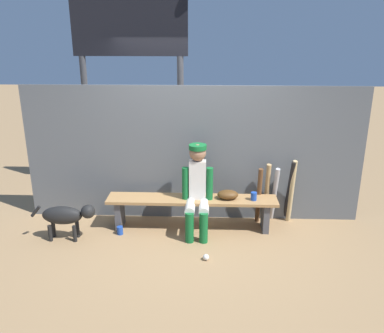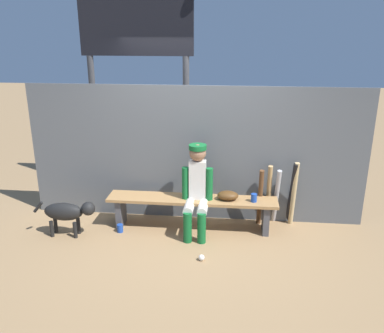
% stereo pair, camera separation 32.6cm
% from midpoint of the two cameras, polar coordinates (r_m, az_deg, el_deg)
% --- Properties ---
extents(ground_plane, '(30.00, 30.00, 0.00)m').
position_cam_midpoint_polar(ground_plane, '(5.64, -1.68, -8.68)').
color(ground_plane, '#9E7A51').
extents(chainlink_fence, '(4.69, 0.03, 1.90)m').
position_cam_midpoint_polar(chainlink_fence, '(5.62, -1.51, 1.70)').
color(chainlink_fence, '#595E63').
rests_on(chainlink_fence, ground_plane).
extents(dugout_bench, '(2.29, 0.36, 0.45)m').
position_cam_midpoint_polar(dugout_bench, '(5.49, -1.71, -5.47)').
color(dugout_bench, '#AD7F4C').
rests_on(dugout_bench, ground_plane).
extents(player_seated, '(0.41, 0.55, 1.20)m').
position_cam_midpoint_polar(player_seated, '(5.27, -1.02, -2.98)').
color(player_seated, silver).
rests_on(player_seated, ground_plane).
extents(baseball_glove, '(0.28, 0.20, 0.12)m').
position_cam_midpoint_polar(baseball_glove, '(5.41, 3.36, -4.00)').
color(baseball_glove, '#593819').
rests_on(baseball_glove, dugout_bench).
extents(bat_wood_dark, '(0.07, 0.19, 0.83)m').
position_cam_midpoint_polar(bat_wood_dark, '(5.65, 7.78, -4.14)').
color(bat_wood_dark, brown).
rests_on(bat_wood_dark, ground_plane).
extents(bat_wood_tan, '(0.07, 0.21, 0.87)m').
position_cam_midpoint_polar(bat_wood_tan, '(5.74, 8.91, -3.61)').
color(bat_wood_tan, tan).
rests_on(bat_wood_tan, ground_plane).
extents(bat_aluminum_silver, '(0.09, 0.24, 0.82)m').
position_cam_midpoint_polar(bat_aluminum_silver, '(5.76, 9.97, -3.87)').
color(bat_aluminum_silver, '#B7B7BC').
rests_on(bat_aluminum_silver, ground_plane).
extents(bat_aluminum_black, '(0.09, 0.28, 0.92)m').
position_cam_midpoint_polar(bat_aluminum_black, '(5.77, 11.99, -3.40)').
color(bat_aluminum_black, black).
rests_on(bat_aluminum_black, ground_plane).
extents(bat_wood_natural, '(0.08, 0.18, 0.94)m').
position_cam_midpoint_polar(bat_wood_natural, '(5.74, 12.29, -3.49)').
color(bat_wood_natural, tan).
rests_on(bat_wood_natural, ground_plane).
extents(baseball, '(0.07, 0.07, 0.07)m').
position_cam_midpoint_polar(baseball, '(4.91, 0.04, -12.71)').
color(baseball, white).
rests_on(baseball, ground_plane).
extents(cup_on_ground, '(0.08, 0.08, 0.11)m').
position_cam_midpoint_polar(cup_on_ground, '(5.57, -11.81, -8.84)').
color(cup_on_ground, '#1E47AD').
rests_on(cup_on_ground, ground_plane).
extents(cup_on_bench, '(0.08, 0.08, 0.11)m').
position_cam_midpoint_polar(cup_on_bench, '(5.40, 7.00, -4.21)').
color(cup_on_bench, '#1E47AD').
rests_on(cup_on_bench, dugout_bench).
extents(scoreboard, '(2.02, 0.27, 3.45)m').
position_cam_midpoint_polar(scoreboard, '(6.44, -9.71, 16.54)').
color(scoreboard, '#3F3F42').
rests_on(scoreboard, ground_plane).
extents(dog, '(0.84, 0.20, 0.49)m').
position_cam_midpoint_polar(dog, '(5.51, -18.93, -6.60)').
color(dog, black).
rests_on(dog, ground_plane).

